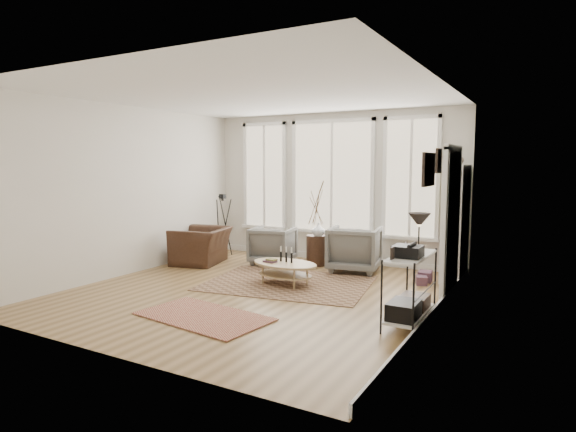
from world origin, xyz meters
The scene contains 17 objects.
room centered at (0.02, 0.03, 1.43)m, with size 5.50×5.54×2.90m.
bay_window centered at (0.00, 2.71, 1.61)m, with size 4.14×0.12×2.24m.
door centered at (2.57, 1.15, 1.12)m, with size 0.09×1.06×2.22m.
bookcase centered at (2.44, 2.23, 0.96)m, with size 0.31×0.85×2.06m.
low_shelf centered at (2.38, -0.30, 0.51)m, with size 0.38×1.08×1.30m.
wall_art centered at (2.58, -0.27, 1.88)m, with size 0.04×0.88×0.44m.
rug_main centered at (0.16, 0.67, 0.01)m, with size 2.55×1.91×0.01m, color brown.
rug_runner centered at (0.07, -1.34, 0.01)m, with size 1.67×0.93×0.01m, color maroon.
coffee_table centered at (0.14, 0.59, 0.27)m, with size 1.19×0.83×0.51m.
armchair_left centered at (-0.84, 1.87, 0.36)m, with size 0.77×0.79×0.72m, color slate.
armchair_right centered at (0.76, 2.03, 0.41)m, with size 0.87×0.89×0.81m, color slate.
side_table centered at (-0.06, 2.17, 0.77)m, with size 0.38×0.38×1.59m.
vase centered at (0.01, 2.09, 0.69)m, with size 0.24×0.24×0.25m, color silver.
accent_chair centered at (-2.07, 1.23, 0.34)m, with size 0.92×1.06×0.69m, color #392217.
tripod_camera centered at (-2.21, 2.12, 0.59)m, with size 0.45×0.45×1.28m.
book_stack_near centered at (2.05, 1.88, 0.09)m, with size 0.21×0.27×0.17m, color maroon.
book_stack_far centered at (2.05, 1.65, 0.07)m, with size 0.17×0.21×0.14m, color maroon.
Camera 1 is at (3.85, -5.93, 1.91)m, focal length 30.00 mm.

